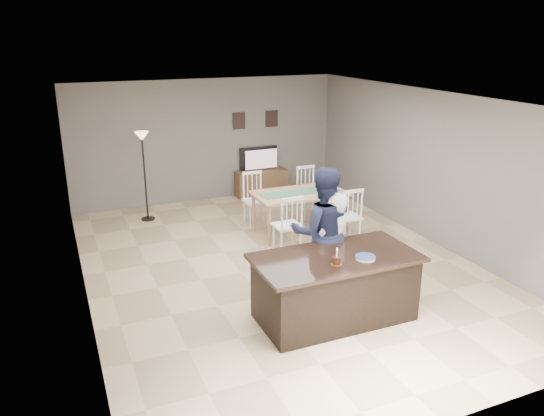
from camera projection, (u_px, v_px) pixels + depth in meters
name	position (u px, v px, depth m)	size (l,w,h in m)	color
floor	(280.00, 266.00, 8.70)	(8.00, 8.00, 0.00)	tan
room_shell	(280.00, 166.00, 8.17)	(8.00, 8.00, 8.00)	slate
kitchen_island	(335.00, 287.00, 6.99)	(2.15, 1.10, 0.90)	black
tv_console	(261.00, 183.00, 12.34)	(1.20, 0.40, 0.60)	brown
television	(260.00, 159.00, 12.22)	(0.91, 0.12, 0.53)	black
tv_screen_glow	(261.00, 159.00, 12.15)	(0.78, 0.78, 0.00)	#DA5E18
picture_frames	(256.00, 120.00, 12.04)	(1.10, 0.02, 0.38)	black
doorway	(96.00, 289.00, 5.18)	(0.00, 2.10, 2.65)	black
woman	(334.00, 246.00, 7.46)	(0.57, 0.38, 1.57)	silver
man	(322.00, 232.00, 7.51)	(0.92, 0.72, 1.90)	#191D37
birthday_cake	(336.00, 261.00, 6.58)	(0.14, 0.14, 0.21)	gold
plate_stack	(365.00, 258.00, 6.75)	(0.26, 0.26, 0.04)	white
dining_table	(299.00, 199.00, 9.93)	(1.71, 1.93, 1.04)	#9D7955
floor_lamp	(143.00, 152.00, 10.39)	(0.27, 0.27, 1.81)	black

